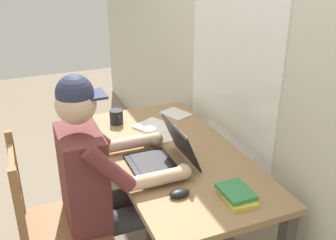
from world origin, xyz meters
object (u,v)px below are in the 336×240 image
wooden_chair (53,227)px  computer_mouse (179,193)px  seated_person (105,178)px  coffee_mug_dark (116,117)px  desk (174,167)px  laptop (164,157)px  coffee_mug_white (150,135)px  book_stack_main (237,195)px  landscape_photo_print (173,135)px

wooden_chair → computer_mouse: wooden_chair is taller
seated_person → coffee_mug_dark: size_ratio=10.15×
desk → computer_mouse: bearing=-20.1°
wooden_chair → laptop: wooden_chair is taller
coffee_mug_white → book_stack_main: 0.70m
wooden_chair → seated_person: bearing=90.0°
wooden_chair → landscape_photo_print: 0.86m
coffee_mug_white → landscape_photo_print: (-0.03, 0.16, -0.04)m
seated_person → coffee_mug_white: bearing=127.0°
wooden_chair → landscape_photo_print: bearing=110.0°
seated_person → landscape_photo_print: size_ratio=9.65×
laptop → landscape_photo_print: bearing=149.4°
coffee_mug_white → book_stack_main: (0.68, 0.18, -0.02)m
coffee_mug_white → landscape_photo_print: size_ratio=0.88×
coffee_mug_white → coffee_mug_dark: 0.35m
desk → seated_person: 0.44m
desk → laptop: (0.11, -0.10, 0.15)m
seated_person → book_stack_main: 0.67m
seated_person → coffee_mug_white: seated_person is taller
wooden_chair → book_stack_main: bearing=62.0°
computer_mouse → book_stack_main: (0.12, 0.24, 0.00)m
laptop → book_stack_main: size_ratio=1.65×
desk → coffee_mug_white: 0.24m
desk → book_stack_main: size_ratio=6.96×
wooden_chair → coffee_mug_white: bearing=112.4°
desk → landscape_photo_print: landscape_photo_print is taller
desk → computer_mouse: size_ratio=13.91×
seated_person → book_stack_main: bearing=50.7°
computer_mouse → landscape_photo_print: 0.63m
landscape_photo_print → coffee_mug_dark: bearing=-160.4°
landscape_photo_print → book_stack_main: bearing=-20.5°
desk → coffee_mug_white: coffee_mug_white is taller
computer_mouse → laptop: bearing=172.3°
desk → wooden_chair: (0.09, -0.70, -0.14)m
computer_mouse → wooden_chair: bearing=-118.7°
coffee_mug_white → desk: bearing=26.9°
desk → book_stack_main: bearing=10.4°
laptop → coffee_mug_dark: size_ratio=2.67×
laptop → computer_mouse: (0.29, -0.04, -0.03)m
seated_person → book_stack_main: seated_person is taller
coffee_mug_white → computer_mouse: bearing=-5.9°
desk → seated_person: seated_person is taller
book_stack_main → laptop: bearing=-153.9°
seated_person → landscape_photo_print: seated_person is taller
computer_mouse → landscape_photo_print: (-0.59, 0.22, -0.02)m
book_stack_main → landscape_photo_print: bearing=-178.4°
wooden_chair → coffee_mug_dark: bearing=138.9°
wooden_chair → laptop: (0.02, 0.60, 0.29)m
wooden_chair → book_stack_main: (0.42, 0.80, 0.26)m
desk → seated_person: bearing=-78.5°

